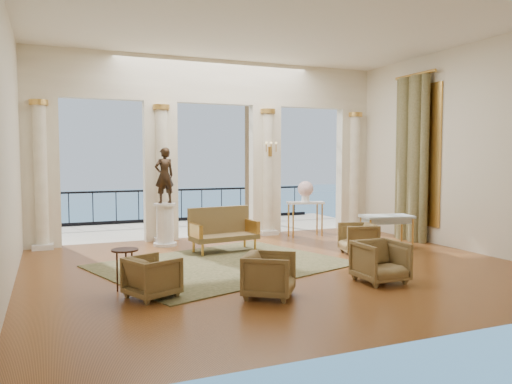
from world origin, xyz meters
name	(u,v)px	position (x,y,z in m)	size (l,w,h in m)	color
floor	(278,267)	(0.00, 0.00, 0.00)	(9.00, 9.00, 0.00)	#47260E
room_walls	(308,106)	(0.00, -1.12, 2.88)	(9.00, 9.00, 9.00)	beige
arcade	(215,136)	(0.00, 3.82, 2.58)	(9.00, 0.56, 4.50)	beige
terrace	(195,229)	(0.00, 5.80, -0.05)	(10.00, 3.60, 0.10)	#B1A593
balustrade	(181,208)	(0.00, 7.40, 0.41)	(9.00, 0.06, 1.03)	black
palm_tree	(248,93)	(2.00, 6.60, 4.09)	(2.00, 2.00, 4.50)	#4C3823
sea	(83,219)	(0.00, 60.00, -6.00)	(160.00, 160.00, 0.00)	#235B86
curtain	(411,159)	(4.28, 1.50, 2.02)	(0.33, 1.40, 4.09)	brown
window_frame	(417,155)	(4.47, 1.50, 2.10)	(0.04, 1.60, 3.40)	gold
wall_sconce	(270,150)	(1.40, 3.51, 2.23)	(0.30, 0.11, 0.33)	gold
rug	(222,265)	(-0.92, 0.55, 0.01)	(4.30, 3.35, 0.02)	#2B3419
armchair_a	(269,273)	(-0.98, -1.77, 0.36)	(0.70, 0.65, 0.72)	#48361B
armchair_b	(380,260)	(1.05, -1.69, 0.38)	(0.74, 0.69, 0.76)	#48361B
armchair_c	(358,237)	(2.11, 0.51, 0.36)	(0.70, 0.66, 0.72)	#48361B
armchair_d	(152,275)	(-2.57, -1.14, 0.34)	(0.66, 0.61, 0.68)	#48361B
settee	(222,230)	(-0.47, 1.88, 0.48)	(1.52, 0.80, 0.96)	#48361B
game_table	(387,219)	(3.00, 0.72, 0.68)	(1.20, 0.80, 0.76)	#9FB8C7
pedestal	(165,225)	(-1.48, 3.04, 0.48)	(0.54, 0.54, 0.99)	silver
statue	(164,176)	(-1.48, 3.04, 1.63)	(0.47, 0.31, 1.28)	black
console_table	(305,208)	(2.20, 3.05, 0.75)	(1.01, 0.64, 0.90)	silver
urn	(306,190)	(2.20, 3.05, 1.21)	(0.41, 0.41, 0.54)	white
side_table	(125,255)	(-2.89, -0.67, 0.57)	(0.41, 0.41, 0.66)	black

